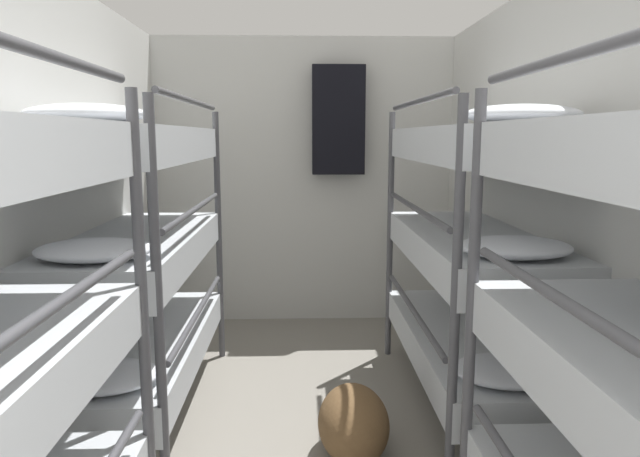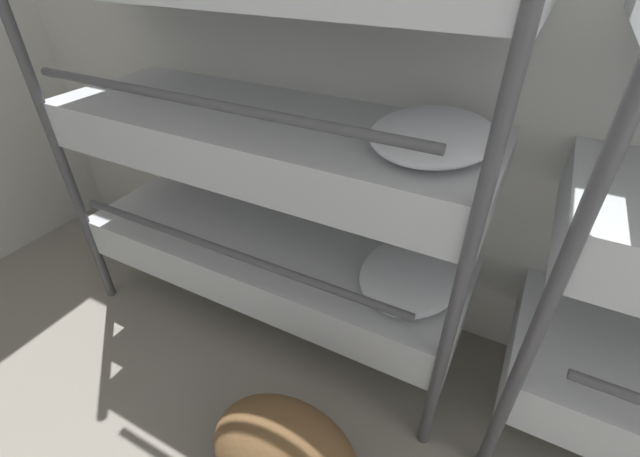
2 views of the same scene
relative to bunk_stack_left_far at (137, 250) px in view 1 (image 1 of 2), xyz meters
name	(u,v)px [view 1 (image 1 of 2)]	position (x,y,z in m)	size (l,w,h in m)	color
wall_right	(615,231)	(2.25, -0.81, 0.23)	(0.06, 5.36, 2.46)	silver
wall_back	(304,182)	(0.95, 1.84, 0.23)	(2.67, 0.06, 2.46)	silver
bunk_stack_left_far	(137,250)	(0.00, 0.00, 0.00)	(0.67, 1.83, 1.84)	#4C4C51
bunk_stack_right_far	(472,248)	(1.89, 0.00, 0.00)	(0.67, 1.83, 1.84)	#4C4C51
duffel_bag	(353,423)	(1.18, -0.45, -0.82)	(0.36, 0.54, 0.36)	brown
hanging_coat	(338,120)	(1.24, 1.69, 0.76)	(0.44, 0.12, 0.90)	black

